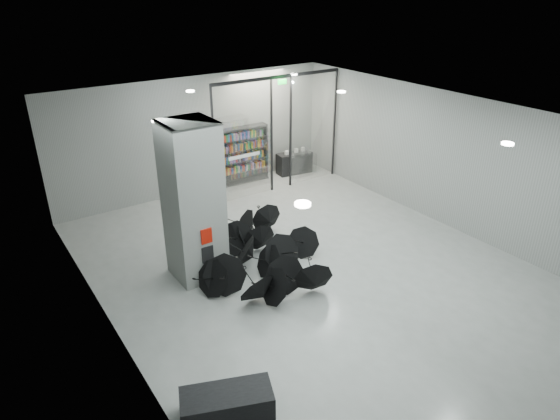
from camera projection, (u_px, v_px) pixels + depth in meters
room at (328, 173)px, 11.32m from camera, size 14.00×14.02×4.01m
column at (193, 202)px, 11.89m from camera, size 1.20×1.20×4.00m
fire_cabinet at (206, 236)px, 11.70m from camera, size 0.28×0.04×0.38m
info_panel at (208, 254)px, 11.92m from camera, size 0.30×0.03×0.42m
exit_sign at (282, 82)px, 16.08m from camera, size 0.30×0.06×0.15m
glass_partition at (279, 129)px, 16.92m from camera, size 5.06×0.08×4.00m
bench at (227, 404)px, 8.50m from camera, size 1.72×1.21×0.51m
bookshelf at (243, 155)px, 17.98m from camera, size 1.91×0.45×2.08m
shop_counter at (294, 163)px, 19.09m from camera, size 1.40×0.70×0.81m
umbrella_cluster at (258, 259)px, 12.77m from camera, size 4.11×4.54×1.26m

